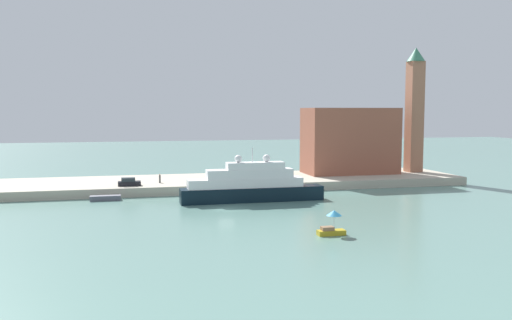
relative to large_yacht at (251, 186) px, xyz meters
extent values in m
plane|color=slate|center=(-5.58, -6.81, -2.78)|extent=(400.00, 400.00, 0.00)
cube|color=#B7AD99|center=(-5.58, 19.39, -1.92)|extent=(110.00, 20.40, 1.72)
cube|color=black|center=(0.35, 0.00, -1.52)|extent=(25.21, 3.62, 2.51)
cube|color=white|center=(-0.91, 0.00, 0.53)|extent=(20.17, 3.33, 1.60)
cube|color=white|center=(-0.16, 0.00, 2.12)|extent=(15.12, 3.04, 1.57)
cube|color=white|center=(0.85, 0.00, 3.51)|extent=(10.08, 2.75, 1.21)
cylinder|color=silver|center=(0.35, 0.00, 5.39)|extent=(0.16, 0.16, 2.55)
sphere|color=white|center=(2.87, 0.00, 4.76)|extent=(1.30, 1.30, 1.30)
sphere|color=white|center=(-2.17, 0.00, 4.76)|extent=(1.30, 1.30, 1.30)
cube|color=#B7991E|center=(4.30, -27.33, -2.46)|extent=(3.57, 1.36, 0.64)
cube|color=#8C6647|center=(3.76, -27.33, -1.90)|extent=(1.57, 1.09, 0.48)
cylinder|color=#B2B2B2|center=(4.66, -27.33, -1.21)|extent=(0.06, 0.06, 1.86)
cone|color=teal|center=(4.66, -27.33, 0.07)|extent=(1.99, 1.99, 0.70)
cube|color=#595966|center=(-24.77, 6.84, -2.34)|extent=(5.28, 1.55, 0.89)
cube|color=#93513D|center=(28.16, 22.18, 6.31)|extent=(20.45, 10.02, 14.74)
cube|color=#9E664C|center=(43.67, 21.37, 11.59)|extent=(3.20, 3.20, 25.31)
cone|color=#387A5B|center=(43.67, 21.37, 25.82)|extent=(4.16, 4.16, 3.14)
cube|color=black|center=(-20.56, 12.59, -0.64)|extent=(4.20, 1.80, 0.85)
cube|color=#262D33|center=(-20.77, 12.59, 0.12)|extent=(2.52, 1.62, 0.68)
cylinder|color=#4C4C4C|center=(-14.73, 15.48, -0.30)|extent=(0.36, 0.36, 1.52)
sphere|color=tan|center=(-14.73, 15.48, 0.58)|extent=(0.24, 0.24, 0.24)
cylinder|color=black|center=(-2.14, 10.10, -0.76)|extent=(0.46, 0.46, 0.61)
camera|label=1|loc=(-20.79, -90.56, 13.04)|focal=37.68mm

